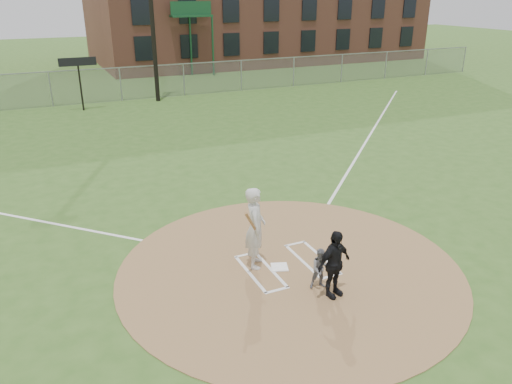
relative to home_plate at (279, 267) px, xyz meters
name	(u,v)px	position (x,y,z in m)	size (l,w,h in m)	color
ground	(290,269)	(0.22, -0.12, -0.03)	(140.00, 140.00, 0.00)	#33571E
dirt_circle	(290,268)	(0.22, -0.12, -0.02)	(8.40, 8.40, 0.02)	#977147
home_plate	(279,267)	(0.00, 0.00, 0.00)	(0.40, 0.40, 0.03)	white
foul_line_first	(369,136)	(9.22, 8.88, -0.03)	(0.10, 24.00, 0.01)	white
catcher	(321,269)	(0.45, -1.17, 0.48)	(0.48, 0.37, 0.98)	slate
umpire	(334,264)	(0.54, -1.55, 0.78)	(0.93, 0.39, 1.59)	black
batters_boxes	(287,265)	(0.22, 0.03, -0.01)	(2.08, 1.88, 0.01)	white
batter_at_plate	(255,228)	(-0.49, 0.37, 1.02)	(0.92, 1.07, 2.06)	silver
outfield_fence	(121,84)	(0.22, 21.88, 0.98)	(56.08, 0.08, 2.03)	slate
scoreboard_sign	(78,67)	(-2.28, 20.08, 2.35)	(2.00, 0.10, 2.93)	black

